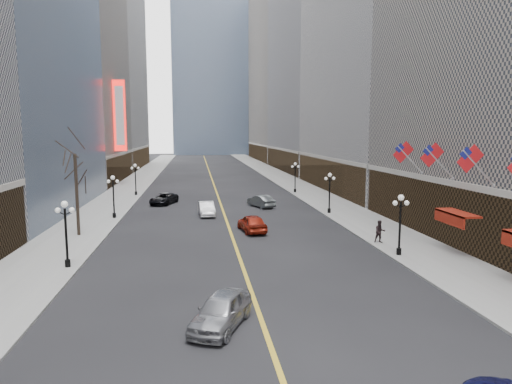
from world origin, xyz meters
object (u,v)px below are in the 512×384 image
object	(u,v)px
streetlamp_east_2	(330,189)
car_nb_near	(221,311)
streetlamp_east_3	(295,174)
streetlamp_west_3	(135,176)
streetlamp_west_2	(113,192)
car_nb_far	(164,199)
car_sb_mid	(252,223)
streetlamp_east_1	(400,218)
car_sb_far	(261,201)
car_nb_mid	(206,209)
streetlamp_west_1	(66,227)

from	to	relation	value
streetlamp_east_2	car_nb_near	xyz separation A→B (m)	(-13.80, -28.63, -2.10)
streetlamp_east_3	streetlamp_west_3	distance (m)	23.60
streetlamp_west_2	car_nb_far	size ratio (longest dim) A/B	0.88
streetlamp_east_2	car_nb_far	xyz separation A→B (m)	(-19.06, 9.75, -2.19)
car_sb_mid	streetlamp_east_1	bearing A→B (deg)	126.28
streetlamp_west_3	car_sb_far	bearing A→B (deg)	-36.31
streetlamp_west_3	streetlamp_east_2	bearing A→B (deg)	-37.33
car_nb_mid	streetlamp_west_2	bearing A→B (deg)	-178.45
streetlamp_east_2	streetlamp_west_2	size ratio (longest dim) A/B	1.00
streetlamp_east_1	car_sb_mid	bearing A→B (deg)	134.53
car_sb_far	streetlamp_east_3	bearing A→B (deg)	-142.55
car_nb_far	car_sb_mid	bearing A→B (deg)	-43.30
streetlamp_east_1	car_sb_far	size ratio (longest dim) A/B	1.00
streetlamp_east_2	car_nb_near	world-z (taller)	streetlamp_east_2
streetlamp_east_1	car_nb_mid	distance (m)	23.51
streetlamp_west_3	car_sb_mid	distance (m)	29.54
streetlamp_east_2	streetlamp_west_1	distance (m)	29.68
streetlamp_east_2	streetlamp_east_3	bearing A→B (deg)	90.00
streetlamp_west_2	car_sb_far	xyz separation A→B (m)	(16.62, 5.79, -2.15)
streetlamp_west_1	car_sb_far	world-z (taller)	streetlamp_west_1
streetlamp_east_1	car_sb_mid	size ratio (longest dim) A/B	0.94
streetlamp_east_1	streetlamp_west_2	size ratio (longest dim) A/B	1.00
streetlamp_west_3	car_sb_far	world-z (taller)	streetlamp_west_3
streetlamp_east_1	streetlamp_west_2	bearing A→B (deg)	142.67
streetlamp_west_3	car_nb_mid	distance (m)	19.82
streetlamp_east_3	streetlamp_west_2	xyz separation A→B (m)	(-23.60, -18.00, 0.00)
streetlamp_west_3	car_nb_mid	size ratio (longest dim) A/B	0.98
streetlamp_east_2	streetlamp_west_3	xyz separation A→B (m)	(-23.60, 18.00, 0.00)
streetlamp_west_1	car_nb_mid	size ratio (longest dim) A/B	0.98
streetlamp_east_2	car_nb_far	bearing A→B (deg)	152.92
car_nb_near	streetlamp_east_1	bearing A→B (deg)	62.33
streetlamp_east_3	streetlamp_west_1	xyz separation A→B (m)	(-23.60, -36.00, 0.00)
streetlamp_east_2	streetlamp_west_3	distance (m)	29.68
streetlamp_west_2	streetlamp_east_2	bearing A→B (deg)	0.00
streetlamp_east_3	car_nb_far	world-z (taller)	streetlamp_east_3
car_nb_far	car_sb_far	bearing A→B (deg)	1.04
streetlamp_west_2	car_nb_far	xyz separation A→B (m)	(4.54, 9.75, -2.19)
streetlamp_east_2	car_nb_far	world-z (taller)	streetlamp_east_2
streetlamp_east_3	car_nb_mid	distance (m)	22.07
car_nb_near	streetlamp_east_3	bearing A→B (deg)	98.24
streetlamp_west_1	car_nb_far	size ratio (longest dim) A/B	0.88
streetlamp_west_2	streetlamp_west_3	distance (m)	18.00
streetlamp_west_2	car_sb_mid	xyz separation A→B (m)	(13.80, -8.04, -2.08)
car_nb_near	car_sb_far	bearing A→B (deg)	103.52
streetlamp_east_2	car_sb_mid	distance (m)	12.85
streetlamp_east_1	car_nb_near	size ratio (longest dim) A/B	0.96
streetlamp_east_3	car_nb_mid	world-z (taller)	streetlamp_east_3
streetlamp_west_1	streetlamp_west_2	distance (m)	18.00
streetlamp_east_1	streetlamp_east_3	size ratio (longest dim) A/B	1.00
streetlamp_west_2	car_nb_near	bearing A→B (deg)	-71.10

